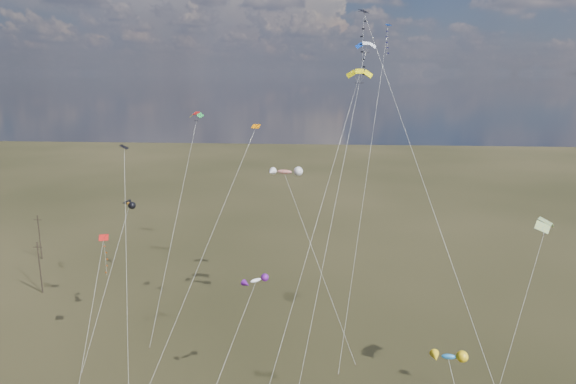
# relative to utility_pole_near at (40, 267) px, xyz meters

# --- Properties ---
(utility_pole_near) EXTENTS (1.40, 0.20, 8.00)m
(utility_pole_near) POSITION_rel_utility_pole_near_xyz_m (0.00, 0.00, 0.00)
(utility_pole_near) COLOR black
(utility_pole_near) RESTS_ON ground
(utility_pole_far) EXTENTS (1.40, 0.20, 8.00)m
(utility_pole_far) POSITION_rel_utility_pole_near_xyz_m (-8.00, 14.00, 0.00)
(utility_pole_far) COLOR black
(utility_pole_far) RESTS_ON ground
(diamond_black_high) EXTENTS (13.46, 21.65, 38.23)m
(diamond_black_high) POSITION_rel_utility_pole_near_xyz_m (46.52, -17.79, 28.68)
(diamond_black_high) COLOR black
(diamond_black_high) RESTS_ON ground
(diamond_navy_tall) EXTENTS (7.49, 28.81, 39.23)m
(diamond_navy_tall) POSITION_rel_utility_pole_near_xyz_m (50.24, 7.10, 29.42)
(diamond_navy_tall) COLOR #081C4F
(diamond_navy_tall) RESTS_ON ground
(diamond_black_mid) EXTENTS (4.50, 13.81, 23.86)m
(diamond_black_mid) POSITION_rel_utility_pole_near_xyz_m (19.13, -12.82, 13.61)
(diamond_black_mid) COLOR black
(diamond_black_mid) RESTS_ON ground
(diamond_red_low) EXTENTS (1.28, 8.55, 14.18)m
(diamond_red_low) POSITION_rel_utility_pole_near_xyz_m (17.09, -15.08, 7.25)
(diamond_red_low) COLOR red
(diamond_red_low) RESTS_ON ground
(diamond_orange_center) EXTENTS (10.35, 15.51, 26.33)m
(diamond_orange_center) POSITION_rel_utility_pole_near_xyz_m (31.26, -12.79, 14.83)
(diamond_orange_center) COLOR orange
(diamond_orange_center) RESTS_ON ground
(parafoil_yellow) EXTENTS (8.03, 19.50, 33.17)m
(parafoil_yellow) POSITION_rel_utility_pole_near_xyz_m (45.93, -7.85, 28.24)
(parafoil_yellow) COLOR yellow
(parafoil_yellow) RESTS_ON ground
(parafoil_blue_white) EXTENTS (12.26, 29.91, 36.42)m
(parafoil_blue_white) POSITION_rel_utility_pole_near_xyz_m (46.86, -3.02, 31.45)
(parafoil_blue_white) COLOR blue
(parafoil_blue_white) RESTS_ON ground
(parafoil_striped) EXTENTS (8.34, 9.97, 19.88)m
(parafoil_striped) POSITION_rel_utility_pole_near_xyz_m (62.15, -22.62, 15.02)
(parafoil_striped) COLOR #FFE80B
(parafoil_striped) RESTS_ON ground
(parafoil_tricolor) EXTENTS (4.37, 15.82, 27.48)m
(parafoil_tricolor) POSITION_rel_utility_pole_near_xyz_m (24.55, 0.08, 22.65)
(parafoil_tricolor) COLOR yellow
(parafoil_tricolor) RESTS_ON ground
(novelty_orange_black) EXTENTS (3.75, 12.17, 17.12)m
(novelty_orange_black) POSITION_rel_utility_pole_near_xyz_m (18.28, -9.70, 12.45)
(novelty_orange_black) COLOR orange
(novelty_orange_black) RESTS_ON ground
(novelty_white_purple) EXTENTS (5.87, 8.61, 12.81)m
(novelty_white_purple) POSITION_rel_utility_pole_near_xyz_m (35.57, -22.23, 8.26)
(novelty_white_purple) COLOR white
(novelty_white_purple) RESTS_ON ground
(novelty_redwhite_stripe) EXTENTS (11.26, 13.44, 20.53)m
(novelty_redwhite_stripe) POSITION_rel_utility_pole_near_xyz_m (36.98, -4.13, 15.71)
(novelty_redwhite_stripe) COLOR red
(novelty_redwhite_stripe) RESTS_ON ground
(novelty_blue_yellow) EXTENTS (3.48, 10.65, 12.47)m
(novelty_blue_yellow) POSITION_rel_utility_pole_near_xyz_m (51.50, -34.23, 7.83)
(novelty_blue_yellow) COLOR #206EAD
(novelty_blue_yellow) RESTS_ON ground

